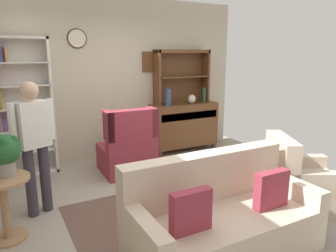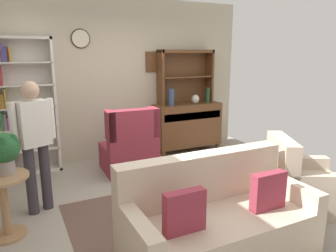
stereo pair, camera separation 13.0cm
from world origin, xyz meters
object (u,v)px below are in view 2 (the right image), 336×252
(sideboard_hutch, at_px, (185,69))
(potted_plant_large, at_px, (4,150))
(couch_floral, at_px, (217,221))
(book_stack, at_px, (171,169))
(vase_round, at_px, (195,99))
(vase_tall, at_px, (171,97))
(sideboard, at_px, (187,125))
(armchair_floral, at_px, (301,185))
(coffee_table, at_px, (174,180))
(bookshelf, at_px, (20,107))
(wingback_chair, at_px, (130,149))
(plant_stand, at_px, (4,200))
(bottle_wine, at_px, (208,95))
(person_reading, at_px, (34,138))

(sideboard_hutch, distance_m, potted_plant_large, 3.69)
(couch_floral, relative_size, book_stack, 7.99)
(vase_round, relative_size, book_stack, 0.75)
(sideboard_hutch, relative_size, vase_tall, 3.57)
(sideboard, bearing_deg, vase_tall, -168.37)
(armchair_floral, bearing_deg, coffee_table, 153.11)
(bookshelf, xyz_separation_m, vase_tall, (2.51, -0.17, 0.02))
(vase_round, bearing_deg, vase_tall, -178.51)
(bookshelf, bearing_deg, sideboard_hutch, 0.45)
(potted_plant_large, bearing_deg, couch_floral, -34.88)
(potted_plant_large, xyz_separation_m, coffee_table, (1.80, -0.23, -0.56))
(vase_tall, xyz_separation_m, coffee_table, (-0.93, -1.91, -0.72))
(potted_plant_large, bearing_deg, book_stack, -5.21)
(armchair_floral, height_order, book_stack, armchair_floral)
(vase_round, relative_size, wingback_chair, 0.16)
(plant_stand, height_order, book_stack, plant_stand)
(vase_tall, height_order, bottle_wine, vase_tall)
(book_stack, bearing_deg, person_reading, 159.47)
(armchair_floral, bearing_deg, vase_round, 88.48)
(sideboard_hutch, distance_m, vase_tall, 0.65)
(vase_round, xyz_separation_m, person_reading, (-2.94, -1.30, -0.10))
(bookshelf, bearing_deg, bottle_wine, -3.06)
(potted_plant_large, relative_size, coffee_table, 0.53)
(potted_plant_large, bearing_deg, sideboard_hutch, 30.90)
(vase_round, height_order, coffee_table, vase_round)
(armchair_floral, bearing_deg, book_stack, 151.11)
(wingback_chair, bearing_deg, coffee_table, -86.19)
(sideboard_hutch, xyz_separation_m, potted_plant_large, (-3.12, -1.87, -0.65))
(plant_stand, distance_m, potted_plant_large, 0.51)
(vase_round, height_order, armchair_floral, vase_round)
(bookshelf, distance_m, wingback_chair, 1.79)
(couch_floral, bearing_deg, vase_round, 62.58)
(person_reading, height_order, coffee_table, person_reading)
(vase_tall, bearing_deg, potted_plant_large, -148.43)
(plant_stand, bearing_deg, sideboard, 29.63)
(potted_plant_large, distance_m, person_reading, 0.50)
(wingback_chair, bearing_deg, sideboard, 24.76)
(bottle_wine, distance_m, person_reading, 3.45)
(bookshelf, xyz_separation_m, plant_stand, (-0.27, -1.89, -0.65))
(plant_stand, relative_size, person_reading, 0.43)
(plant_stand, bearing_deg, vase_tall, 31.79)
(coffee_table, bearing_deg, vase_round, 52.92)
(sideboard_hutch, height_order, wingback_chair, sideboard_hutch)
(sideboard, height_order, vase_tall, vase_tall)
(person_reading, xyz_separation_m, coffee_table, (1.49, -0.62, -0.55))
(bottle_wine, bearing_deg, vase_tall, 179.34)
(armchair_floral, distance_m, book_stack, 1.60)
(couch_floral, height_order, coffee_table, couch_floral)
(vase_round, height_order, bottle_wine, bottle_wine)
(sideboard, height_order, couch_floral, sideboard)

